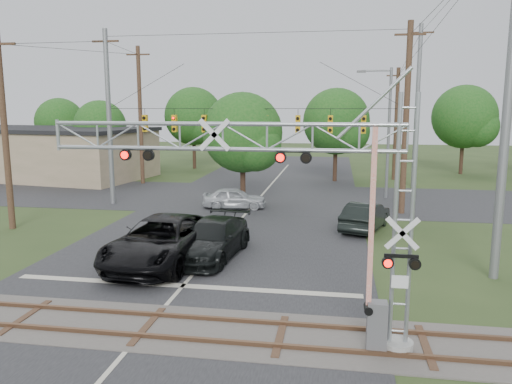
% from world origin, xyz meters
% --- Properties ---
extents(ground, '(160.00, 160.00, 0.00)m').
position_xyz_m(ground, '(0.00, 0.00, 0.00)').
color(ground, '#2C3F1D').
rests_on(ground, ground).
extents(road_main, '(14.00, 90.00, 0.02)m').
position_xyz_m(road_main, '(0.00, 10.00, 0.01)').
color(road_main, '#242426').
rests_on(road_main, ground).
extents(road_cross, '(90.00, 12.00, 0.02)m').
position_xyz_m(road_cross, '(0.00, 24.00, 0.01)').
color(road_cross, '#242426').
rests_on(road_cross, ground).
extents(railroad_track, '(90.00, 3.20, 0.17)m').
position_xyz_m(railroad_track, '(0.00, 2.00, 0.03)').
color(railroad_track, '#48453F').
rests_on(railroad_track, ground).
extents(crossing_gantry, '(10.02, 0.88, 6.88)m').
position_xyz_m(crossing_gantry, '(4.26, 1.64, 4.24)').
color(crossing_gantry, gray).
rests_on(crossing_gantry, ground).
extents(traffic_signal_span, '(19.34, 0.36, 11.50)m').
position_xyz_m(traffic_signal_span, '(0.85, 20.00, 5.69)').
color(traffic_signal_span, gray).
rests_on(traffic_signal_span, ground).
extents(pickup_black, '(3.68, 7.17, 1.94)m').
position_xyz_m(pickup_black, '(-1.71, 8.06, 0.97)').
color(pickup_black, black).
rests_on(pickup_black, ground).
extents(car_dark, '(2.88, 5.88, 1.65)m').
position_xyz_m(car_dark, '(0.15, 9.23, 0.82)').
color(car_dark, black).
rests_on(car_dark, ground).
extents(sedan_silver, '(4.24, 2.17, 1.38)m').
position_xyz_m(sedan_silver, '(-1.04, 19.84, 0.69)').
color(sedan_silver, '#B4B8BC').
rests_on(sedan_silver, ground).
extents(suv_dark, '(2.96, 4.85, 1.51)m').
position_xyz_m(suv_dark, '(7.05, 15.34, 0.76)').
color(suv_dark, black).
rests_on(suv_dark, ground).
extents(commercial_building, '(21.06, 12.95, 4.63)m').
position_xyz_m(commercial_building, '(-21.83, 31.49, 2.32)').
color(commercial_building, gray).
rests_on(commercial_building, ground).
extents(streetlight, '(2.46, 0.26, 9.23)m').
position_xyz_m(streetlight, '(8.85, 25.29, 5.16)').
color(streetlight, gray).
rests_on(streetlight, ground).
extents(utility_poles, '(25.56, 27.03, 13.62)m').
position_xyz_m(utility_poles, '(2.81, 22.76, 6.04)').
color(utility_poles, '#3B261B').
rests_on(utility_poles, ground).
extents(treeline, '(55.88, 24.55, 8.65)m').
position_xyz_m(treeline, '(0.28, 36.00, 5.15)').
color(treeline, '#372419').
rests_on(treeline, ground).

